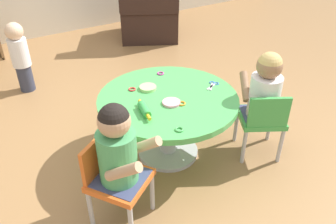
% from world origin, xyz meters
% --- Properties ---
extents(ground_plane, '(10.00, 10.00, 0.00)m').
position_xyz_m(ground_plane, '(0.00, 0.00, 0.00)').
color(ground_plane, '#9E7247').
extents(craft_table, '(0.95, 0.95, 0.48)m').
position_xyz_m(craft_table, '(0.00, 0.00, 0.38)').
color(craft_table, silver).
rests_on(craft_table, ground).
extents(child_chair_left, '(0.42, 0.42, 0.54)m').
position_xyz_m(child_chair_left, '(-0.56, -0.34, 0.31)').
color(child_chair_left, '#B7B7BC').
rests_on(child_chair_left, ground).
extents(seated_child_left, '(0.42, 0.44, 0.51)m').
position_xyz_m(seated_child_left, '(-0.54, -0.37, 0.53)').
color(seated_child_left, '#3F4772').
rests_on(seated_child_left, ground).
extents(child_chair_right, '(0.41, 0.41, 0.54)m').
position_xyz_m(child_chair_right, '(0.55, -0.35, 0.31)').
color(child_chair_right, '#B7B7BC').
rests_on(child_chair_right, ground).
extents(seated_child_right, '(0.40, 0.43, 0.51)m').
position_xyz_m(seated_child_right, '(0.57, -0.32, 0.53)').
color(seated_child_right, '#3F4772').
rests_on(seated_child_right, ground).
extents(armchair_dark, '(0.95, 0.96, 0.85)m').
position_xyz_m(armchair_dark, '(1.06, 2.15, 0.31)').
color(armchair_dark, black).
rests_on(armchair_dark, ground).
extents(toddler_standing, '(0.17, 0.17, 0.67)m').
position_xyz_m(toddler_standing, '(-0.65, 1.55, 0.36)').
color(toddler_standing, '#33384C').
rests_on(toddler_standing, ground).
extents(rolling_pin, '(0.08, 0.23, 0.05)m').
position_xyz_m(rolling_pin, '(-0.23, -0.09, 0.51)').
color(rolling_pin, green).
rests_on(rolling_pin, craft_table).
extents(craft_scissors, '(0.14, 0.12, 0.01)m').
position_xyz_m(craft_scissors, '(0.36, -0.03, 0.48)').
color(craft_scissors, silver).
rests_on(craft_scissors, craft_table).
extents(playdough_blob_0, '(0.12, 0.12, 0.02)m').
position_xyz_m(playdough_blob_0, '(-0.03, -0.08, 0.49)').
color(playdough_blob_0, pink).
rests_on(playdough_blob_0, craft_table).
extents(playdough_blob_1, '(0.12, 0.12, 0.02)m').
position_xyz_m(playdough_blob_1, '(-0.06, 0.17, 0.49)').
color(playdough_blob_1, '#B2E58C').
rests_on(playdough_blob_1, craft_table).
extents(cookie_cutter_0, '(0.05, 0.05, 0.01)m').
position_xyz_m(cookie_cutter_0, '(-0.16, 0.22, 0.49)').
color(cookie_cutter_0, red).
rests_on(cookie_cutter_0, craft_table).
extents(cookie_cutter_1, '(0.05, 0.05, 0.01)m').
position_xyz_m(cookie_cutter_1, '(0.14, 0.32, 0.49)').
color(cookie_cutter_1, '#D83FA5').
rests_on(cookie_cutter_1, craft_table).
extents(cookie_cutter_2, '(0.06, 0.06, 0.01)m').
position_xyz_m(cookie_cutter_2, '(0.02, -0.12, 0.49)').
color(cookie_cutter_2, orange).
rests_on(cookie_cutter_2, craft_table).
extents(cookie_cutter_3, '(0.05, 0.05, 0.01)m').
position_xyz_m(cookie_cutter_3, '(-0.15, -0.36, 0.49)').
color(cookie_cutter_3, '#4CB259').
rests_on(cookie_cutter_3, craft_table).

